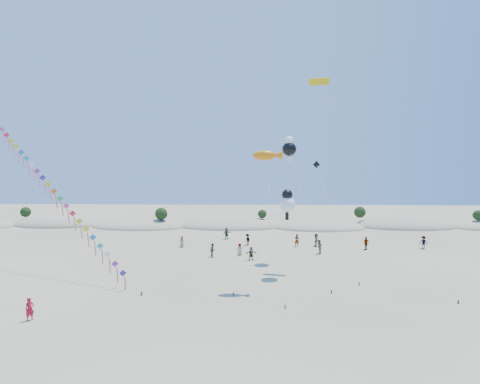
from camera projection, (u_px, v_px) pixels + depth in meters
The scene contains 10 objects.
ground at pixel (197, 334), 27.77m from camera, with size 160.00×160.00×0.00m, color gray.
dune_ridge at pixel (235, 226), 72.72m from camera, with size 145.30×11.49×5.57m.
kite_train at pixel (55, 193), 42.95m from camera, with size 21.36×14.45×16.70m.
fish_kite at pixel (268, 156), 37.57m from camera, with size 2.78×6.51×12.97m.
cartoon_kite_low at pixel (287, 202), 41.36m from camera, with size 6.20×7.30×9.04m.
cartoon_kite_high at pixel (289, 148), 47.86m from camera, with size 3.72×13.65×14.89m.
parafoil_kite at pixel (321, 85), 44.94m from camera, with size 10.91×13.60×21.28m.
dark_kite at pixel (327, 194), 46.87m from camera, with size 2.65×12.91×11.94m.
flyer_foreground at pixel (30, 309), 30.07m from camera, with size 0.63×0.42×1.74m, color #AA0D22.
beachgoers at pixel (286, 243), 54.26m from camera, with size 34.01×13.75×1.80m.
Camera 1 is at (3.61, -26.81, 12.07)m, focal length 30.00 mm.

